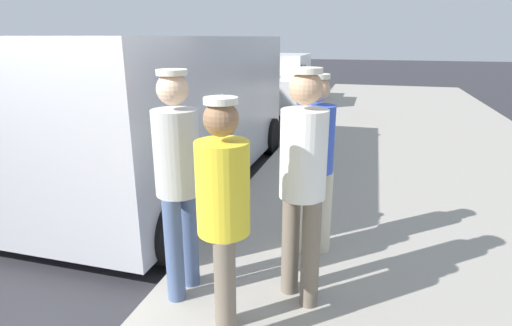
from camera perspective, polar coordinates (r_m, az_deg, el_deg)
The scene contains 9 objects.
ground_plane at distance 4.24m, azimuth -26.24°, elevation -15.06°, with size 80.00×80.00×0.00m, color #2D2D33.
parking_meter_near at distance 3.74m, azimuth -4.43°, elevation 2.29°, with size 0.14×0.18×1.52m.
parking_meter_far at distance 7.79m, azimuth 6.55°, elevation 10.05°, with size 0.14×0.18×1.52m.
pedestrian_in_blue at distance 3.73m, azimuth 8.23°, elevation 1.15°, with size 0.35×0.34×1.69m.
pedestrian_in_yellow at distance 2.60m, azimuth -4.58°, elevation -6.55°, with size 0.34×0.35×1.66m.
pedestrian_in_white at distance 2.98m, azimuth 6.58°, elevation -1.55°, with size 0.34×0.34×1.80m.
pedestrian_in_gray at distance 3.10m, azimuth -10.91°, elevation -1.22°, with size 0.34×0.36×1.78m.
parked_van at distance 6.04m, azimuth -11.65°, elevation 7.49°, with size 2.14×5.21×2.15m.
parked_sedan_ahead at distance 12.88m, azimuth 3.45°, elevation 11.00°, with size 1.95×4.40×1.65m.
Camera 1 is at (2.61, -2.56, 2.14)m, focal length 28.56 mm.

